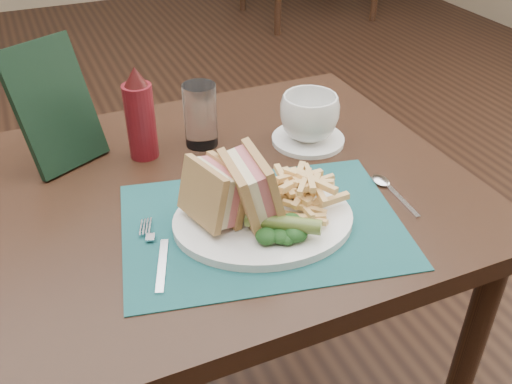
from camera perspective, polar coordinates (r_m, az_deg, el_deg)
floor at (r=1.90m, az=-8.14°, el=-10.44°), size 7.00×7.00×0.00m
wall_back at (r=5.02m, az=-20.25°, el=16.97°), size 6.00×0.00×6.00m
table_main at (r=1.30m, az=-2.97°, el=-13.09°), size 0.90×0.75×0.75m
placemat at (r=0.95m, az=0.62°, el=-3.27°), size 0.52×0.41×0.00m
plate at (r=0.95m, az=0.73°, el=-2.82°), size 0.35×0.30×0.01m
sandwich_half_a at (r=0.90m, az=-5.37°, el=-0.47°), size 0.10×0.12×0.10m
sandwich_half_b at (r=0.90m, az=-1.64°, el=0.27°), size 0.09×0.12×0.12m
kale_garnish at (r=0.89m, az=2.40°, el=-3.93°), size 0.11×0.08×0.03m
pickle_spear at (r=0.89m, az=2.74°, el=-3.13°), size 0.11×0.09×0.03m
fries_pile at (r=0.96m, az=4.68°, el=0.47°), size 0.18×0.20×0.06m
fork at (r=0.90m, az=-9.91°, el=-5.87°), size 0.09×0.17×0.01m
spoon at (r=1.05m, az=13.71°, el=-0.04°), size 0.05×0.15×0.01m
saucer at (r=1.19m, az=5.22°, el=5.25°), size 0.19×0.19×0.01m
coffee_cup at (r=1.17m, az=5.35°, el=7.48°), size 0.15×0.15×0.09m
drinking_glass at (r=1.16m, az=-5.58°, el=7.65°), size 0.08×0.08×0.13m
ketchup_bottle at (r=1.12m, az=-11.55°, el=7.74°), size 0.06×0.06×0.19m
check_presenter at (r=1.13m, az=-19.52°, el=8.12°), size 0.17×0.15×0.23m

